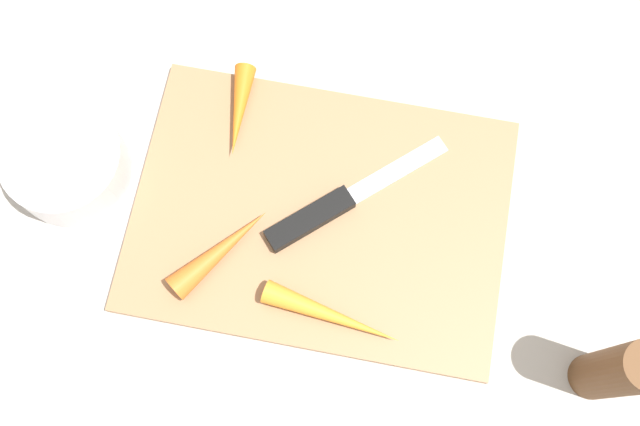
# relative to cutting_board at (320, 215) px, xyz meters

# --- Properties ---
(ground_plane) EXTENTS (1.40, 1.40, 0.00)m
(ground_plane) POSITION_rel_cutting_board_xyz_m (0.00, 0.00, -0.01)
(ground_plane) COLOR #ADA8A0
(cutting_board) EXTENTS (0.36, 0.26, 0.01)m
(cutting_board) POSITION_rel_cutting_board_xyz_m (0.00, 0.00, 0.00)
(cutting_board) COLOR #99704C
(cutting_board) RESTS_ON ground_plane
(knife) EXTENTS (0.16, 0.15, 0.01)m
(knife) POSITION_rel_cutting_board_xyz_m (-0.00, 0.00, 0.01)
(knife) COLOR #B7B7BC
(knife) RESTS_ON cutting_board
(carrot_medium) EXTENTS (0.09, 0.10, 0.03)m
(carrot_medium) POSITION_rel_cutting_board_xyz_m (0.08, 0.06, 0.02)
(carrot_medium) COLOR orange
(carrot_medium) RESTS_ON cutting_board
(carrot_longest) EXTENTS (0.13, 0.04, 0.02)m
(carrot_longest) POSITION_rel_cutting_board_xyz_m (-0.03, 0.10, 0.02)
(carrot_longest) COLOR orange
(carrot_longest) RESTS_ON cutting_board
(carrot_shortest) EXTENTS (0.03, 0.10, 0.02)m
(carrot_shortest) POSITION_rel_cutting_board_xyz_m (0.10, -0.09, 0.02)
(carrot_shortest) COLOR orange
(carrot_shortest) RESTS_ON cutting_board
(small_bowl) EXTENTS (0.12, 0.12, 0.05)m
(small_bowl) POSITION_rel_cutting_board_xyz_m (0.25, 0.00, 0.02)
(small_bowl) COLOR silver
(small_bowl) RESTS_ON ground_plane
(pepper_grinder) EXTENTS (0.04, 0.04, 0.13)m
(pepper_grinder) POSITION_rel_cutting_board_xyz_m (-0.27, 0.11, 0.06)
(pepper_grinder) COLOR brown
(pepper_grinder) RESTS_ON ground_plane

